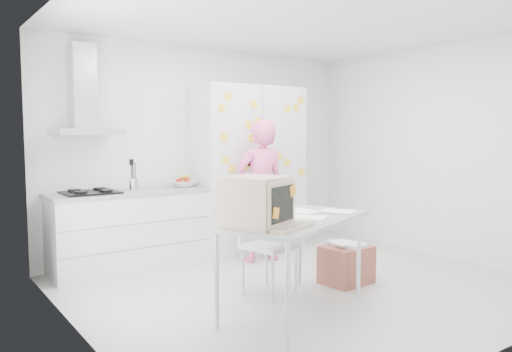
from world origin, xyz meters
TOP-DOWN VIEW (x-y plane):
  - floor at (0.00, 0.00)m, footprint 4.50×4.00m
  - walls at (0.00, 0.72)m, footprint 4.52×4.01m
  - ceiling at (0.00, 0.00)m, footprint 4.50×4.00m
  - counter_run at (-1.20, 1.70)m, footprint 1.84×0.63m
  - range_hood at (-1.65, 1.84)m, footprint 0.70×0.48m
  - tall_cabinet at (0.45, 1.67)m, footprint 1.50×0.68m
  - person at (0.25, 1.10)m, footprint 0.70×0.51m
  - desk at (-0.86, -0.59)m, footprint 1.74×1.31m
  - chair at (-0.46, 0.09)m, footprint 0.56×0.56m
  - cardboard_box at (0.44, -0.18)m, footprint 0.52×0.43m

SIDE VIEW (x-z plane):
  - floor at x=0.00m, z-range -0.02..0.00m
  - cardboard_box at x=0.44m, z-range -0.01..0.42m
  - counter_run at x=-1.20m, z-range -0.17..1.11m
  - chair at x=-0.46m, z-range 0.07..1.08m
  - person at x=0.25m, z-range 0.00..1.75m
  - desk at x=-0.86m, z-range 0.32..1.56m
  - tall_cabinet at x=0.45m, z-range 0.00..2.20m
  - walls at x=0.00m, z-range 0.00..2.70m
  - range_hood at x=-1.65m, z-range 1.45..2.46m
  - ceiling at x=0.00m, z-range 2.69..2.71m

